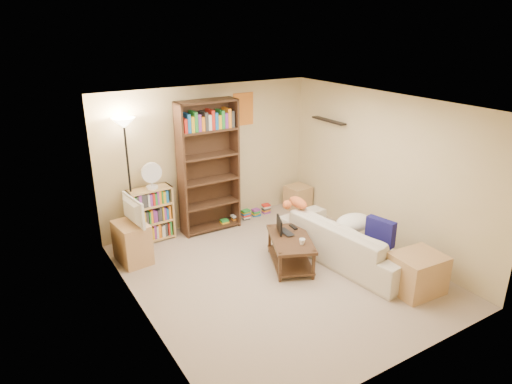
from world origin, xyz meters
TOP-DOWN VIEW (x-y plane):
  - room at (0.00, 0.01)m, footprint 4.50×4.54m
  - sofa at (1.15, -0.21)m, footprint 2.48×1.41m
  - navy_pillow at (1.32, -0.68)m, footprint 0.22×0.45m
  - cream_blanket at (1.31, -0.13)m, footprint 0.61×0.44m
  - tabby_cat at (0.76, 0.63)m, footprint 0.53×0.23m
  - coffee_table at (0.30, 0.13)m, footprint 0.94×1.18m
  - laptop at (0.38, 0.29)m, footprint 0.34×0.25m
  - laptop_screen at (0.25, 0.35)m, footprint 0.15×0.32m
  - mug at (0.32, -0.13)m, footprint 0.18×0.18m
  - tv_remote at (0.55, 0.40)m, footprint 0.08×0.19m
  - tv_stand at (-1.70, 1.49)m, footprint 0.48×0.64m
  - television at (-1.70, 1.49)m, footprint 0.73×0.24m
  - tall_bookshelf at (-0.16, 1.92)m, footprint 1.04×0.36m
  - short_bookshelf at (-1.20, 2.04)m, footprint 0.74×0.33m
  - desk_fan at (-1.15, 1.99)m, footprint 0.33×0.19m
  - floor_lamp at (-1.49, 2.05)m, footprint 0.36×0.36m
  - side_table at (1.72, 1.85)m, footprint 0.46×0.46m
  - end_cabinet at (1.36, -1.37)m, footprint 0.70×0.59m
  - book_stacks at (0.61, 1.95)m, footprint 1.13×0.26m

SIDE VIEW (x-z plane):
  - book_stacks at x=0.61m, z-range -0.01..0.18m
  - side_table at x=1.72m, z-range 0.00..0.47m
  - end_cabinet at x=1.36m, z-range 0.00..0.55m
  - coffee_table at x=0.30m, z-range 0.07..0.53m
  - tv_stand at x=-1.70m, z-range 0.00..0.64m
  - sofa at x=1.15m, z-range 0.00..0.66m
  - short_bookshelf at x=-1.20m, z-range 0.00..0.94m
  - tv_remote at x=0.55m, z-range 0.46..0.48m
  - laptop at x=0.38m, z-range 0.46..0.48m
  - mug at x=0.32m, z-range 0.46..0.55m
  - cream_blanket at x=1.31m, z-range 0.44..0.70m
  - laptop_screen at x=0.25m, z-range 0.48..0.71m
  - navy_pillow at x=1.32m, z-range 0.44..0.83m
  - tabby_cat at x=0.76m, z-range 0.66..0.84m
  - television at x=-1.70m, z-range 0.64..1.05m
  - desk_fan at x=-1.15m, z-range 0.95..1.39m
  - tall_bookshelf at x=-0.16m, z-range 0.06..2.36m
  - room at x=0.00m, z-range 0.36..2.88m
  - floor_lamp at x=-1.49m, z-range 0.63..2.77m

